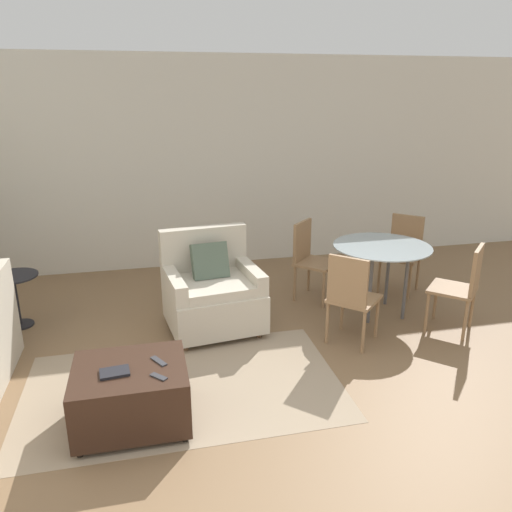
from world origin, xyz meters
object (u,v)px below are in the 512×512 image
Objects in this scene: armchair at (212,293)px; dining_table at (381,254)px; side_table at (15,290)px; dining_chair_far_left at (310,255)px; dining_chair_near_left at (351,294)px; dining_chair_near_right at (463,283)px; ottoman at (131,393)px; tv_remote_primary at (159,361)px; tv_remote_secondary at (159,377)px; book_stack at (115,372)px; dining_chair_far_right at (403,248)px.

armchair is 0.97× the size of dining_table.
dining_chair_far_left reaches higher than side_table.
dining_chair_near_left and dining_chair_near_right have the same top height.
dining_chair_far_left is (1.99, 1.94, 0.27)m from ottoman.
armchair is 1.50m from tv_remote_primary.
dining_chair_far_left is at bearing 0.95° from side_table.
dining_chair_near_right is (2.95, 0.73, 0.06)m from tv_remote_primary.
tv_remote_secondary is 0.22× the size of side_table.
dining_chair_near_right is 1.00× the size of dining_chair_far_left.
tv_remote_primary is 0.18× the size of dining_chair_near_right.
dining_chair_near_right is at bearing -45.00° from dining_table.
book_stack reaches higher than tv_remote_secondary.
tv_remote_secondary is at bearing -144.54° from dining_chair_far_right.
dining_chair_far_right is (2.37, 0.53, 0.14)m from armchair.
ottoman is 0.78× the size of dining_table.
dining_table is 0.84m from dining_chair_near_left.
dining_chair_near_left is 1.66m from dining_chair_far_right.
book_stack is (-0.09, -0.06, 0.22)m from ottoman.
tv_remote_secondary is at bearing -41.25° from ottoman.
armchair is 1.99m from side_table.
dining_chair_far_left reaches higher than tv_remote_secondary.
tv_remote_secondary is at bearing -110.44° from armchair.
dining_chair_far_left is at bearing 180.00° from dining_chair_far_right.
dining_chair_near_left is (-0.59, -0.59, -0.15)m from dining_table.
ottoman is 0.88× the size of dining_chair_far_right.
dining_chair_far_right reaches higher than dining_table.
dining_chair_near_right is (2.37, -0.64, 0.14)m from armchair.
dining_chair_far_right is (3.16, 1.94, 0.27)m from ottoman.
dining_chair_far_left is at bearing 23.69° from armchair.
tv_remote_secondary is at bearing -56.95° from side_table.
side_table is (-1.05, 1.94, -0.07)m from book_stack.
ottoman is at bearing -158.95° from dining_chair_near_left.
side_table is (-1.35, 1.85, -0.07)m from tv_remote_primary.
tv_remote_primary is at bearing -150.92° from dining_table.
tv_remote_secondary is at bearing -147.32° from dining_table.
book_stack is at bearing -158.43° from dining_chair_near_left.
book_stack is 2.89m from dining_chair_far_left.
side_table is at bearing -179.05° from dining_chair_far_left.
dining_chair_near_left is (1.99, 0.77, 0.27)m from ottoman.
book_stack is at bearing -148.32° from ottoman.
armchair reaches higher than ottoman.
side_table is at bearing 171.83° from dining_table.
dining_chair_near_left reaches higher than tv_remote_primary.
dining_table is 1.13× the size of dining_chair_far_right.
dining_chair_far_right is at bearing 12.53° from armchair.
dining_table reaches higher than tv_remote_secondary.
dining_chair_near_left is at bearing -28.16° from armchair.
side_table is at bearing 126.09° from tv_remote_primary.
ottoman is at bearing -170.67° from tv_remote_primary.
dining_chair_near_right is at bearing 13.91° from tv_remote_primary.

